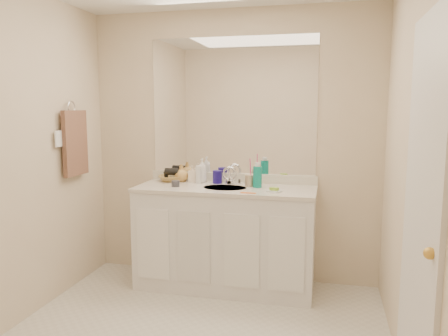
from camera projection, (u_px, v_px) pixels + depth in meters
wall_back at (232, 147)px, 3.92m from camera, size 2.60×0.02×2.40m
wall_front at (60, 217)px, 1.41m from camera, size 2.60×0.02×2.40m
wall_left at (5, 159)px, 2.97m from camera, size 0.02×2.60×2.40m
wall_right at (415, 173)px, 2.36m from camera, size 0.02×2.60×2.40m
vanity_cabinet at (225, 239)px, 3.76m from camera, size 1.50×0.55×0.85m
countertop at (225, 189)px, 3.70m from camera, size 1.52×0.57×0.03m
backsplash at (232, 178)px, 3.94m from camera, size 1.52×0.03×0.08m
sink_basin at (225, 189)px, 3.68m from camera, size 0.37×0.37×0.02m
faucet at (230, 178)px, 3.84m from camera, size 0.02×0.02×0.11m
mirror at (232, 106)px, 3.86m from camera, size 1.48×0.01×1.20m
blue_mug at (217, 177)px, 3.87m from camera, size 0.10×0.10×0.11m
tan_cup at (249, 181)px, 3.73m from camera, size 0.08×0.08×0.10m
toothbrush at (250, 169)px, 3.71m from camera, size 0.01×0.04×0.18m
mouthwash_bottle at (257, 177)px, 3.68m from camera, size 0.10×0.10×0.18m
soap_dish at (274, 191)px, 3.49m from camera, size 0.13×0.12×0.01m
green_soap at (274, 189)px, 3.48m from camera, size 0.08×0.07×0.02m
orange_comb at (248, 193)px, 3.43m from camera, size 0.12×0.03×0.01m
dark_jar at (176, 184)px, 3.72m from camera, size 0.08×0.08×0.05m
extra_white_bottle at (198, 175)px, 3.86m from camera, size 0.07×0.07×0.16m
soap_bottle_white at (202, 170)px, 3.93m from camera, size 0.08×0.08×0.21m
soap_bottle_cream at (192, 174)px, 3.95m from camera, size 0.08×0.08×0.15m
soap_bottle_yellow at (181, 173)px, 3.96m from camera, size 0.13×0.13×0.16m
wicker_basket at (170, 178)px, 3.98m from camera, size 0.28×0.28×0.05m
hair_dryer at (172, 172)px, 3.97m from camera, size 0.13×0.07×0.06m
towel_ring at (71, 107)px, 3.66m from camera, size 0.01×0.11×0.11m
hand_towel at (75, 143)px, 3.69m from camera, size 0.04×0.32×0.55m
switch_plate at (58, 139)px, 3.50m from camera, size 0.01×0.08×0.13m
door at (421, 222)px, 2.11m from camera, size 0.02×0.82×2.00m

